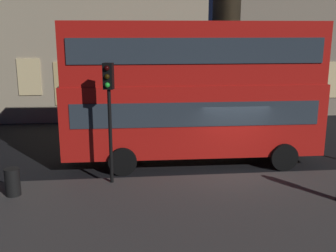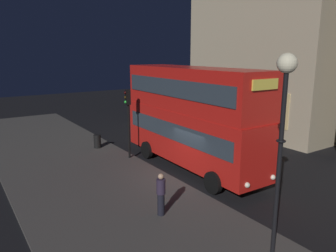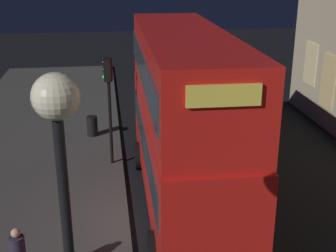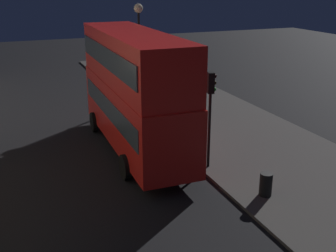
# 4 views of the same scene
# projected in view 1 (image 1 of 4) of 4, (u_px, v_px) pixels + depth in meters

# --- Properties ---
(ground_plane) EXTENTS (80.00, 80.00, 0.00)m
(ground_plane) POSITION_uv_depth(u_px,v_px,m) (234.00, 171.00, 15.17)
(ground_plane) COLOR black
(sidewalk_slab) EXTENTS (44.00, 7.38, 0.12)m
(sidewalk_slab) POSITION_uv_depth(u_px,v_px,m) (274.00, 222.00, 11.07)
(sidewalk_slab) COLOR #423F3D
(sidewalk_slab) RESTS_ON ground
(double_decker_bus) EXTENTS (10.10, 2.93, 5.54)m
(double_decker_bus) POSITION_uv_depth(u_px,v_px,m) (192.00, 86.00, 15.54)
(double_decker_bus) COLOR red
(double_decker_bus) RESTS_ON ground
(traffic_light_near_kerb) EXTENTS (0.37, 0.39, 4.08)m
(traffic_light_near_kerb) POSITION_uv_depth(u_px,v_px,m) (109.00, 98.00, 13.07)
(traffic_light_near_kerb) COLOR black
(traffic_light_near_kerb) RESTS_ON sidewalk_slab
(litter_bin) EXTENTS (0.47, 0.47, 0.88)m
(litter_bin) POSITION_uv_depth(u_px,v_px,m) (13.00, 182.00, 12.60)
(litter_bin) COLOR black
(litter_bin) RESTS_ON sidewalk_slab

